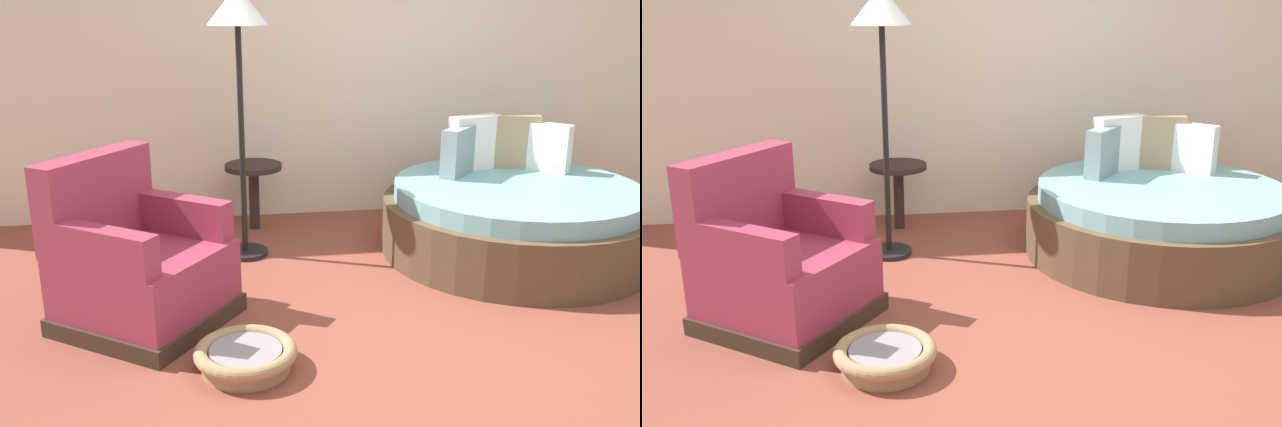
# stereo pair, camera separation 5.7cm
# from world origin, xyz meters

# --- Properties ---
(ground_plane) EXTENTS (8.00, 8.00, 0.02)m
(ground_plane) POSITION_xyz_m (0.00, 0.00, -0.01)
(ground_plane) COLOR brown
(back_wall) EXTENTS (8.00, 0.12, 2.94)m
(back_wall) POSITION_xyz_m (0.00, 2.38, 1.47)
(back_wall) COLOR silver
(back_wall) RESTS_ON ground_plane
(round_daybed) EXTENTS (1.86, 1.86, 0.91)m
(round_daybed) POSITION_xyz_m (0.93, 1.17, 0.26)
(round_daybed) COLOR brown
(round_daybed) RESTS_ON ground_plane
(red_armchair) EXTENTS (1.11, 1.11, 0.94)m
(red_armchair) POSITION_xyz_m (-1.60, 0.43, 0.33)
(red_armchair) COLOR #38281E
(red_armchair) RESTS_ON ground_plane
(pet_basket) EXTENTS (0.51, 0.51, 0.13)m
(pet_basket) POSITION_xyz_m (-1.04, -0.19, 0.07)
(pet_basket) COLOR #9E7F56
(pet_basket) RESTS_ON ground_plane
(side_table) EXTENTS (0.44, 0.44, 0.52)m
(side_table) POSITION_xyz_m (-0.86, 1.97, 0.43)
(side_table) COLOR #2D231E
(side_table) RESTS_ON ground_plane
(floor_lamp) EXTENTS (0.40, 0.40, 1.82)m
(floor_lamp) POSITION_xyz_m (-0.96, 1.41, 1.53)
(floor_lamp) COLOR black
(floor_lamp) RESTS_ON ground_plane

